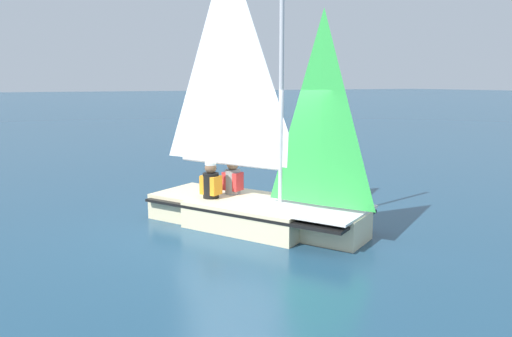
# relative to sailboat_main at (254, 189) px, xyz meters

# --- Properties ---
(ground_plane) EXTENTS (260.00, 260.00, 0.00)m
(ground_plane) POSITION_rel_sailboat_main_xyz_m (-0.04, -0.02, -0.70)
(ground_plane) COLOR navy
(sailboat_main) EXTENTS (4.26, 3.42, 5.15)m
(sailboat_main) POSITION_rel_sailboat_main_xyz_m (0.00, 0.00, 0.00)
(sailboat_main) COLOR beige
(sailboat_main) RESTS_ON ground_plane
(sailor_helm) EXTENTS (0.43, 0.41, 1.16)m
(sailor_helm) POSITION_rel_sailboat_main_xyz_m (0.70, 0.11, -0.07)
(sailor_helm) COLOR black
(sailor_helm) RESTS_ON ground_plane
(sailor_crew) EXTENTS (0.43, 0.41, 1.16)m
(sailor_crew) POSITION_rel_sailboat_main_xyz_m (0.55, 0.62, -0.07)
(sailor_crew) COLOR black
(sailor_crew) RESTS_ON ground_plane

